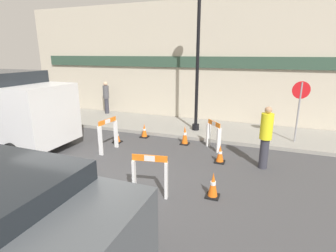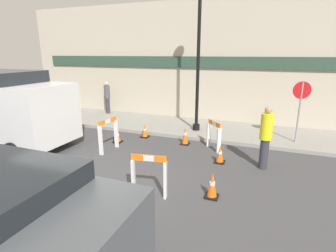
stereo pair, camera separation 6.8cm
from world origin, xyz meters
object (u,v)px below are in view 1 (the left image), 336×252
Objects in this scene: streetlamp_post at (198,42)px; person_pedestrian at (106,96)px; stop_sign at (300,102)px; person_worker at (266,136)px.

person_pedestrian is at bearing 165.46° from streetlamp_post.
stop_sign is 9.04m from person_pedestrian.
streetlamp_post is 4.24m from stop_sign.
person_pedestrian is (-7.88, 4.01, 0.05)m from person_worker.
streetlamp_post is 2.52× the size of stop_sign.
person_worker reaches higher than person_pedestrian.
streetlamp_post reaches higher than person_worker.
person_worker is at bearing 165.78° from person_pedestrian.
stop_sign reaches higher than person_worker.
streetlamp_post is at bearing -16.05° from stop_sign.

